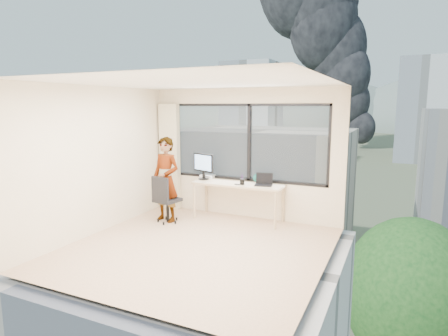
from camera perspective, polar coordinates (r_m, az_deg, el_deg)
The scene contains 25 objects.
floor at distance 6.24m, azimuth -3.95°, elevation -11.85°, with size 4.00×4.00×0.01m, color #D7AF8C.
ceiling at distance 5.83m, azimuth -4.24°, elevation 12.72°, with size 4.00×4.00×0.01m, color white.
wall_front at distance 4.29m, azimuth -17.13°, elevation -3.91°, with size 4.00×0.01×2.60m, color beige.
wall_left at distance 7.08m, azimuth -18.41°, elevation 1.11°, with size 0.01×4.00×2.60m, color beige.
wall_right at distance 5.25m, azimuth 15.42°, elevation -1.48°, with size 0.01×4.00×2.60m, color beige.
window_wall at distance 7.65m, azimuth 3.50°, elevation 3.85°, with size 3.30×0.16×1.55m, color black, non-canonical shape.
curtain at distance 8.39m, azimuth -8.15°, elevation 1.68°, with size 0.45×0.14×2.30m, color beige.
desk at distance 7.56m, azimuth 2.11°, elevation -5.07°, with size 1.80×0.60×0.75m, color tan.
chair at distance 7.46m, azimuth -8.51°, elevation -4.58°, with size 0.48×0.48×0.95m, color black, non-canonical shape.
person at distance 7.48m, azimuth -8.75°, elevation -1.73°, with size 0.61×0.40×1.66m, color #2D2D33.
monitor at distance 7.81m, azimuth -3.11°, elevation 0.25°, with size 0.55×0.12×0.55m, color black, non-canonical shape.
game_console at distance 8.01m, azimuth -2.48°, elevation -1.25°, with size 0.27×0.23×0.07m, color white.
laptop at distance 7.26m, azimuth 5.97°, elevation -1.83°, with size 0.32×0.34×0.21m, color black, non-canonical shape.
cellphone at distance 7.33m, azimuth 2.02°, elevation -2.47°, with size 0.11×0.05×0.01m, color black.
pen_cup at distance 7.33m, azimuth 2.74°, elevation -2.08°, with size 0.09×0.09×0.11m, color black.
handbag at distance 7.51m, azimuth 5.27°, elevation -1.53°, with size 0.24×0.12×0.19m, color #0D5145.
exterior_ground at distance 126.17m, azimuth 23.38°, elevation 1.15°, with size 400.00×400.00×0.04m, color #515B3D.
near_bldg_a at distance 38.17m, azimuth 6.09°, elevation -4.77°, with size 16.00×12.00×14.00m, color beige.
far_tower_a at distance 107.02m, azimuth 4.22°, elevation 8.09°, with size 14.00×14.00×28.00m, color silver.
far_tower_b at distance 125.20m, azimuth 27.51°, elevation 7.70°, with size 13.00×13.00×30.00m, color silver.
far_tower_d at distance 167.42m, azimuth 2.85°, elevation 7.51°, with size 16.00×14.00×22.00m, color silver.
hill_a at distance 347.90m, azimuth 4.20°, elevation 6.61°, with size 288.00×216.00×90.00m, color slate.
tree_a at distance 35.19m, azimuth -9.47°, elevation -11.19°, with size 7.00×7.00×8.00m, color #18481A, non-canonical shape.
tree_b at distance 25.94m, azimuth 26.02°, elevation -18.63°, with size 7.60×7.60×9.00m, color #18481A, non-canonical shape.
smoke_plume_a at distance 159.90m, azimuth 21.20°, elevation 22.01°, with size 40.00×24.00×90.00m, color black, non-canonical shape.
Camera 1 is at (2.82, -5.09, 2.25)m, focal length 30.36 mm.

